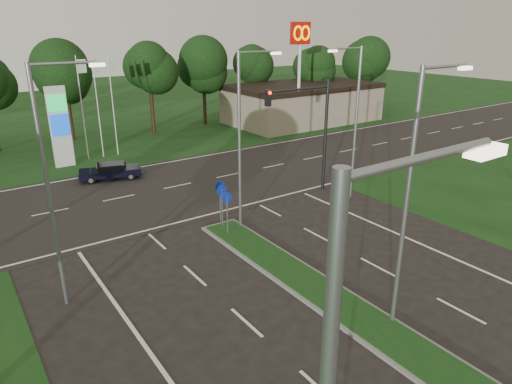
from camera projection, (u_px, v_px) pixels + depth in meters
verge_far at (55, 116)px, 53.75m from camera, size 160.00×50.00×0.02m
cross_road at (164, 189)px, 29.87m from camera, size 160.00×12.00×0.02m
median_kerb at (426, 362)px, 14.44m from camera, size 2.00×26.00×0.12m
commercial_building at (303, 103)px, 50.24m from camera, size 16.00×9.00×4.00m
streetlight_median_near at (412, 189)px, 14.80m from camera, size 2.53×0.22×9.00m
streetlight_median_far at (243, 133)px, 22.50m from camera, size 2.53×0.22×9.00m
streetlight_left_far at (52, 177)px, 15.96m from camera, size 2.53×0.22×9.00m
streetlight_right_far at (354, 116)px, 26.69m from camera, size 2.53×0.22×9.00m
traffic_signal at (310, 121)px, 27.51m from camera, size 5.10×0.42×7.00m
median_signs at (223, 199)px, 23.43m from camera, size 1.16×1.76×2.38m
gas_pylon at (63, 124)px, 33.71m from camera, size 5.80×1.26×8.00m
mcdonalds_sign at (300, 49)px, 42.93m from camera, size 2.20×0.47×10.40m
treeline_far at (84, 65)px, 39.85m from camera, size 6.00×6.00×9.90m
navy_sedan at (111, 171)px, 31.59m from camera, size 4.38×2.73×1.12m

